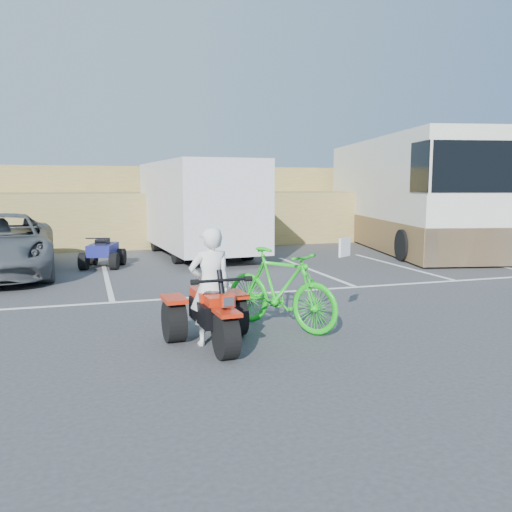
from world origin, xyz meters
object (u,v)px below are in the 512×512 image
object	(u,v)px
red_trike_atv	(214,347)
quad_atv_green	(193,257)
green_dirt_bike	(280,289)
cargo_trailer	(198,205)
quad_atv_blue	(104,267)
rider	(210,286)
rv_motorhome	(403,202)

from	to	relation	value
red_trike_atv	quad_atv_green	size ratio (longest dim) A/B	0.98
green_dirt_bike	cargo_trailer	distance (m)	9.44
red_trike_atv	quad_atv_blue	size ratio (longest dim) A/B	1.22
cargo_trailer	quad_atv_blue	xyz separation A→B (m)	(-3.10, -1.75, -1.65)
rider	cargo_trailer	world-z (taller)	cargo_trailer
red_trike_atv	green_dirt_bike	size ratio (longest dim) A/B	0.77
rv_motorhome	quad_atv_green	bearing A→B (deg)	-163.56
red_trike_atv	cargo_trailer	size ratio (longest dim) A/B	0.25
red_trike_atv	quad_atv_green	distance (m)	9.73
rider	quad_atv_blue	size ratio (longest dim) A/B	1.25
rider	quad_atv_green	world-z (taller)	rider
rider	quad_atv_blue	bearing A→B (deg)	-84.61
rv_motorhome	quad_atv_blue	world-z (taller)	rv_motorhome
green_dirt_bike	rv_motorhome	distance (m)	12.71
rider	quad_atv_green	xyz separation A→B (m)	(1.54, 9.46, -0.87)
red_trike_atv	quad_atv_blue	xyz separation A→B (m)	(-1.27, 8.30, 0.00)
red_trike_atv	rider	xyz separation A→B (m)	(-0.01, 0.15, 0.87)
rv_motorhome	quad_atv_blue	bearing A→B (deg)	-157.90
red_trike_atv	quad_atv_blue	world-z (taller)	red_trike_atv
quad_atv_green	rv_motorhome	bearing A→B (deg)	6.88
cargo_trailer	rv_motorhome	xyz separation A→B (m)	(7.77, 0.18, 0.04)
quad_atv_blue	quad_atv_green	world-z (taller)	quad_atv_green
quad_atv_green	cargo_trailer	bearing A→B (deg)	58.76
rv_motorhome	red_trike_atv	bearing A→B (deg)	-121.10
cargo_trailer	rv_motorhome	bearing A→B (deg)	-2.71
green_dirt_bike	rv_motorhome	xyz separation A→B (m)	(8.33, 9.55, 1.03)
green_dirt_bike	quad_atv_blue	xyz separation A→B (m)	(-2.53, 7.63, -0.66)
cargo_trailer	rv_motorhome	distance (m)	7.77
red_trike_atv	rv_motorhome	xyz separation A→B (m)	(9.59, 10.23, 1.69)
cargo_trailer	quad_atv_blue	world-z (taller)	cargo_trailer
rider	quad_atv_blue	distance (m)	8.30
green_dirt_bike	quad_atv_blue	world-z (taller)	green_dirt_bike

